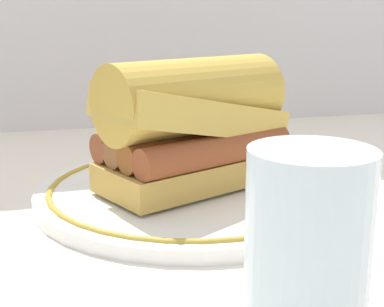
# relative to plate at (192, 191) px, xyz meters

# --- Properties ---
(ground_plane) EXTENTS (1.50, 1.50, 0.00)m
(ground_plane) POSITION_rel_plate_xyz_m (0.03, -0.02, -0.01)
(ground_plane) COLOR silver
(plate) EXTENTS (0.30, 0.30, 0.01)m
(plate) POSITION_rel_plate_xyz_m (0.00, 0.00, 0.00)
(plate) COLOR white
(plate) RESTS_ON ground_plane
(sausage_sandwich) EXTENTS (0.19, 0.16, 0.12)m
(sausage_sandwich) POSITION_rel_plate_xyz_m (0.00, 0.00, 0.07)
(sausage_sandwich) COLOR gold
(sausage_sandwich) RESTS_ON plate
(drinking_glass) EXTENTS (0.06, 0.06, 0.12)m
(drinking_glass) POSITION_rel_plate_xyz_m (-0.02, -0.28, 0.04)
(drinking_glass) COLOR silver
(drinking_glass) RESTS_ON ground_plane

